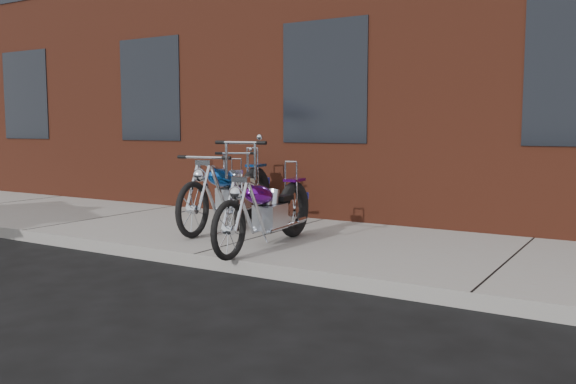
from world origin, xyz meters
The scene contains 6 objects.
ground centered at (0.00, 0.00, 0.00)m, with size 120.00×120.00×0.00m, color black.
sidewalk centered at (0.00, 1.50, 0.07)m, with size 22.00×3.00×0.15m, color gray.
building_brick centered at (0.00, 8.00, 4.00)m, with size 22.00×10.00×8.00m, color #5A2415.
chopper_purple centered at (0.45, 0.77, 0.55)m, with size 0.54×2.21×1.24m.
chopper_blue centered at (-0.77, 1.68, 0.60)m, with size 0.62×2.48×1.08m.
chopper_third centered at (-0.98, 2.13, 0.52)m, with size 1.29×1.72×1.05m.
Camera 1 is at (4.29, -5.05, 1.52)m, focal length 38.00 mm.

